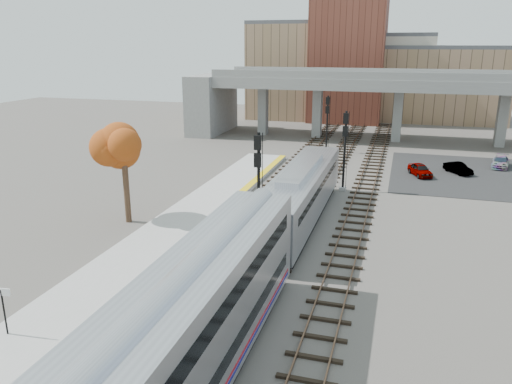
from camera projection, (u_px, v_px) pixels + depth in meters
The scene contains 17 objects.
ground at pixel (252, 272), 29.33m from camera, with size 160.00×160.00×0.00m, color #47423D.
platform at pixel (141, 255), 31.25m from camera, with size 4.50×60.00×0.35m, color #9E9E99.
yellow_strip at pixel (169, 256), 30.68m from camera, with size 0.70×60.00×0.01m, color yellow.
tracks at pixel (307, 208), 40.53m from camera, with size 10.70×95.00×0.25m.
overpass at pixel (383, 98), 67.66m from camera, with size 54.00×12.00×9.50m.
buildings_far at pixel (369, 73), 87.88m from camera, with size 43.00×21.00×20.60m.
parking_lot at pixel (461, 174), 51.22m from camera, with size 14.00×18.00×0.04m, color black.
locomotive at pixel (301, 194), 36.81m from camera, with size 3.02×19.05×4.10m.
coach at pixel (158, 374), 15.89m from camera, with size 3.03×25.00×5.00m.
signal_mast_near at pixel (258, 187), 33.30m from camera, with size 0.60×0.64×7.38m.
signal_mast_mid at pixel (344, 152), 44.60m from camera, with size 0.60×0.64×7.24m.
signal_mast_far at pixel (327, 125), 60.93m from camera, with size 0.60×0.64×6.88m.
station_sign at pixel (3, 301), 22.03m from camera, with size 0.90×0.15×2.27m.
tree at pixel (123, 149), 36.07m from camera, with size 3.60×3.60×7.56m.
car_a at pixel (420, 170), 50.36m from camera, with size 1.47×3.66×1.25m, color #99999E.
car_b at pixel (458, 168), 51.28m from camera, with size 1.18×3.39×1.12m, color #99999E.
car_c at pixel (500, 162), 53.87m from camera, with size 1.63×4.02×1.17m, color #99999E.
Camera 1 is at (7.85, -25.57, 12.92)m, focal length 35.00 mm.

